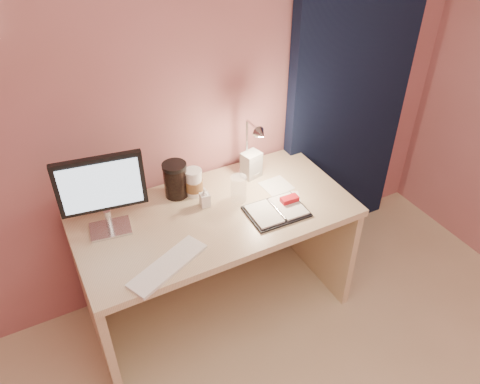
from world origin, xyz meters
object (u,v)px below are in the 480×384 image
keyboard (168,266)px  bowl (250,172)px  monitor (102,188)px  clear_cup (239,189)px  planner (278,210)px  coffee_cup (194,183)px  desk_lamp (255,147)px  product_box (251,165)px  desk (211,237)px  dark_jar (176,181)px  lotion_bottle (205,197)px

keyboard → bowl: (0.66, 0.46, 0.01)m
monitor → clear_cup: (0.66, -0.07, -0.18)m
planner → coffee_cup: (-0.31, 0.33, 0.06)m
clear_cup → desk_lamp: 0.24m
product_box → desk: bearing=-172.2°
keyboard → planner: planner is taller
dark_jar → desk_lamp: bearing=-11.5°
desk_lamp → lotion_bottle: bearing=-168.1°
desk → planner: planner is taller
planner → desk_lamp: size_ratio=0.84×
coffee_cup → clear_cup: bearing=-39.8°
desk → clear_cup: 0.34m
desk → desk_lamp: desk_lamp is taller
monitor → bowl: (0.82, 0.10, -0.23)m
bowl → lotion_bottle: bearing=-158.1°
desk → monitor: monitor is taller
desk → clear_cup: (0.15, -0.04, 0.30)m
planner → coffee_cup: size_ratio=1.99×
clear_cup → desk_lamp: desk_lamp is taller
planner → desk: bearing=143.8°
clear_cup → desk_lamp: bearing=34.5°
planner → clear_cup: (-0.13, 0.18, 0.06)m
lotion_bottle → keyboard: bearing=-135.4°
bowl → desk_lamp: desk_lamp is taller
coffee_cup → bowl: coffee_cup is taller
keyboard → lotion_bottle: size_ratio=3.63×
bowl → desk_lamp: 0.22m
planner → clear_cup: clear_cup is taller
clear_cup → coffee_cup: bearing=140.2°
bowl → planner: bearing=-95.6°
monitor → dark_jar: bearing=25.4°
bowl → lotion_bottle: (-0.34, -0.14, 0.04)m
planner → lotion_bottle: 0.37m
monitor → product_box: (0.82, 0.09, -0.18)m
product_box → coffee_cup: bearing=167.7°
planner → desk_lamp: desk_lamp is taller
keyboard → product_box: product_box is taller
desk → coffee_cup: coffee_cup is taller
keyboard → planner: size_ratio=1.31×
clear_cup → desk_lamp: (0.15, 0.11, 0.15)m
coffee_cup → bowl: 0.35m
bowl → desk_lamp: bearing=-98.4°
bowl → dark_jar: dark_jar is taller
desk → lotion_bottle: lotion_bottle is taller
monitor → planner: monitor is taller
desk → lotion_bottle: (-0.02, -0.00, 0.28)m
desk → clear_cup: bearing=-13.8°
bowl → product_box: product_box is taller
dark_jar → desk_lamp: (0.42, -0.09, 0.14)m
monitor → coffee_cup: (0.47, 0.08, -0.18)m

